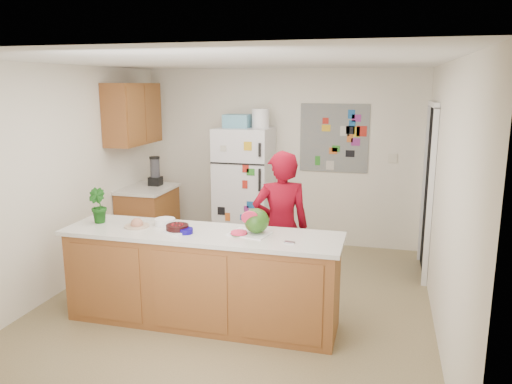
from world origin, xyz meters
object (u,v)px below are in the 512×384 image
(person, at_px, (281,228))
(cherry_bowl, at_px, (177,228))
(refrigerator, at_px, (244,188))
(watermelon, at_px, (256,221))

(person, distance_m, cherry_bowl, 1.11)
(refrigerator, height_order, person, refrigerator)
(watermelon, distance_m, cherry_bowl, 0.76)
(cherry_bowl, bearing_deg, refrigerator, 90.90)
(person, height_order, watermelon, person)
(refrigerator, xyz_separation_m, cherry_bowl, (0.04, -2.44, 0.11))
(watermelon, relative_size, cherry_bowl, 1.10)
(cherry_bowl, bearing_deg, watermelon, 9.03)
(refrigerator, distance_m, cherry_bowl, 2.44)
(watermelon, xyz_separation_m, cherry_bowl, (-0.74, -0.12, -0.09))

